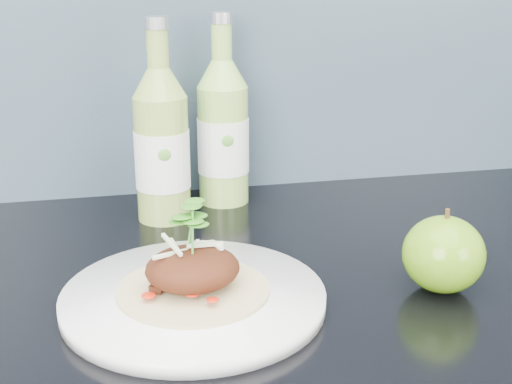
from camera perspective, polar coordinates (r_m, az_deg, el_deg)
dinner_plate at (r=0.76m, az=-5.02°, el=-8.48°), size 0.33×0.33×0.02m
pork_taco at (r=0.74m, az=-5.10°, el=-5.94°), size 0.16×0.16×0.10m
green_apple at (r=0.80m, az=14.78°, el=-4.83°), size 0.11×0.11×0.09m
cider_bottle_left at (r=0.97m, az=-7.54°, el=3.70°), size 0.08×0.08×0.27m
cider_bottle_right at (r=1.03m, az=-2.66°, el=4.76°), size 0.10×0.10×0.27m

